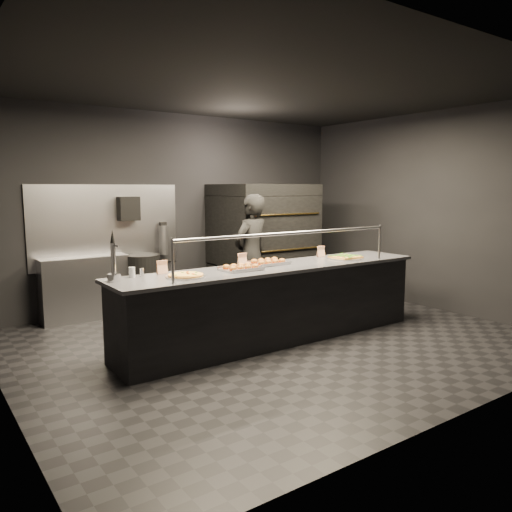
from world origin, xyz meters
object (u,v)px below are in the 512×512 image
at_px(worker, 251,255).
at_px(round_pizza, 186,275).
at_px(slider_tray_a, 241,268).
at_px(pizza_oven, 263,242).
at_px(trash_bin, 143,284).
at_px(fire_extinguisher, 163,239).
at_px(service_counter, 275,303).
at_px(towel_dispenser, 128,209).
at_px(slider_tray_b, 268,262).
at_px(beer_tap, 114,267).
at_px(prep_shelf, 85,288).
at_px(square_pizza, 346,257).

bearing_deg(worker, round_pizza, 20.06).
xyz_separation_m(slider_tray_a, worker, (0.96, 1.18, -0.06)).
height_order(pizza_oven, trash_bin, pizza_oven).
bearing_deg(slider_tray_a, round_pizza, -177.99).
distance_m(fire_extinguisher, worker, 1.48).
xyz_separation_m(service_counter, slider_tray_a, (-0.51, -0.01, 0.48)).
relative_size(towel_dispenser, slider_tray_b, 0.72).
bearing_deg(fire_extinguisher, round_pizza, -109.74).
xyz_separation_m(beer_tap, trash_bin, (1.15, 2.06, -0.63)).
xyz_separation_m(towel_dispenser, round_pizza, (-0.32, -2.42, -0.61)).
bearing_deg(towel_dispenser, beer_tap, -114.73).
bearing_deg(prep_shelf, fire_extinguisher, 3.66).
bearing_deg(prep_shelf, slider_tray_a, -64.85).
bearing_deg(fire_extinguisher, towel_dispenser, -178.96).
xyz_separation_m(prep_shelf, slider_tray_a, (1.09, -2.33, 0.50)).
bearing_deg(trash_bin, round_pizza, -101.18).
xyz_separation_m(service_counter, prep_shelf, (-1.60, 2.32, -0.01)).
bearing_deg(beer_tap, square_pizza, -3.59).
xyz_separation_m(slider_tray_a, slider_tray_b, (0.51, 0.16, 0.00)).
height_order(slider_tray_b, trash_bin, slider_tray_b).
height_order(slider_tray_b, worker, worker).
bearing_deg(slider_tray_a, service_counter, 0.78).
xyz_separation_m(fire_extinguisher, worker, (0.81, -1.23, -0.18)).
distance_m(beer_tap, square_pizza, 3.08).
relative_size(beer_tap, trash_bin, 0.60).
xyz_separation_m(towel_dispenser, trash_bin, (0.12, -0.17, -1.11)).
bearing_deg(trash_bin, slider_tray_b, -69.42).
bearing_deg(trash_bin, fire_extinguisher, 22.83).
distance_m(slider_tray_a, square_pizza, 1.65).
bearing_deg(pizza_oven, slider_tray_a, -131.83).
bearing_deg(fire_extinguisher, square_pizza, -58.51).
bearing_deg(round_pizza, pizza_oven, 38.57).
height_order(prep_shelf, slider_tray_b, slider_tray_b).
bearing_deg(round_pizza, slider_tray_b, 8.50).
height_order(beer_tap, round_pizza, beer_tap).
relative_size(prep_shelf, slider_tray_b, 2.49).
bearing_deg(slider_tray_b, pizza_oven, 55.55).
distance_m(prep_shelf, beer_tap, 2.28).
relative_size(pizza_oven, fire_extinguisher, 3.78).
xyz_separation_m(towel_dispenser, square_pizza, (2.04, -2.43, -0.61)).
distance_m(beer_tap, trash_bin, 2.45).
distance_m(beer_tap, slider_tray_a, 1.44).
height_order(service_counter, square_pizza, service_counter).
bearing_deg(trash_bin, pizza_oven, -9.20).
height_order(square_pizza, trash_bin, square_pizza).
relative_size(beer_tap, worker, 0.30).
bearing_deg(square_pizza, beer_tap, 176.41).
bearing_deg(round_pizza, fire_extinguisher, 70.26).
bearing_deg(service_counter, slider_tray_a, -179.22).
xyz_separation_m(round_pizza, slider_tray_a, (0.72, 0.03, 0.01)).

